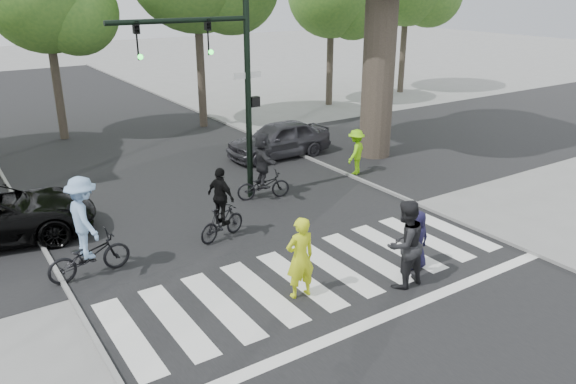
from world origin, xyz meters
The scene contains 15 objects.
ground centered at (0.00, 0.00, 0.00)m, with size 120.00×120.00×0.00m, color gray.
road_stem centered at (0.00, 5.00, 0.01)m, with size 10.00×70.00×0.01m, color black.
road_cross centered at (0.00, 8.00, 0.01)m, with size 70.00×10.00×0.01m, color black.
curb_left centered at (-5.05, 5.00, 0.05)m, with size 0.10×70.00×0.10m, color gray.
curb_right centered at (5.05, 5.00, 0.05)m, with size 0.10×70.00×0.10m, color gray.
crosswalk centered at (0.00, 0.66, 0.01)m, with size 10.00×3.85×0.01m.
traffic_signal centered at (0.35, 6.20, 3.90)m, with size 4.45×0.29×6.00m.
pedestrian_woman centered at (-0.90, 0.42, 0.92)m, with size 0.67×0.44×1.83m, color #D1E31A.
pedestrian_child centered at (2.08, -0.01, 0.72)m, with size 0.71×0.46×1.45m, color #181534.
pedestrian_adult centered at (1.26, -0.45, 1.01)m, with size 0.98×0.76×2.02m, color black.
cyclist_left centered at (-4.39, 3.82, 1.04)m, with size 1.93×1.28×2.39m.
cyclist_mid centered at (-0.95, 3.94, 0.80)m, with size 1.55×0.98×1.95m.
cyclist_right centered at (1.46, 5.85, 0.94)m, with size 1.76×1.63×2.11m.
car_grey centered at (4.30, 9.39, 0.70)m, with size 1.65×4.11×1.40m, color #36353B.
bystander_hivis centered at (5.42, 6.15, 0.80)m, with size 1.03×0.59×1.60m, color #7FDB0F.
Camera 1 is at (-6.92, -8.24, 6.32)m, focal length 35.00 mm.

